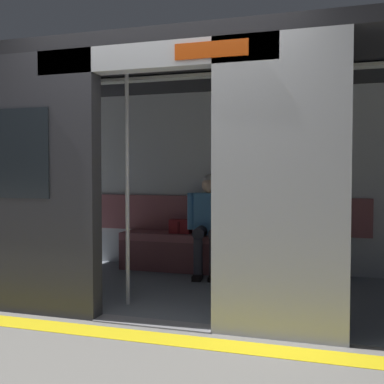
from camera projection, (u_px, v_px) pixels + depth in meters
The scene contains 8 objects.
ground_plane at pixel (154, 324), 3.89m from camera, with size 60.00×60.00×0.00m, color gray.
platform_edge_strip at pixel (138, 336), 3.60m from camera, with size 8.00×0.24×0.01m, color yellow.
train_car at pixel (188, 142), 4.89m from camera, with size 6.40×2.54×2.34m.
bench_seat at pixel (217, 244), 5.80m from camera, with size 2.43×0.44×0.46m.
person_seated at pixel (209, 217), 5.76m from camera, with size 0.55×0.71×1.19m.
handbag at pixel (180, 226), 5.96m from camera, with size 0.26×0.15×0.17m.
book at pixel (236, 234), 5.76m from camera, with size 0.15×0.22×0.03m, color #26598C.
grab_pole_door at pixel (127, 185), 4.40m from camera, with size 0.04×0.04×2.20m, color silver.
Camera 1 is at (-1.45, 3.57, 1.22)m, focal length 45.43 mm.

